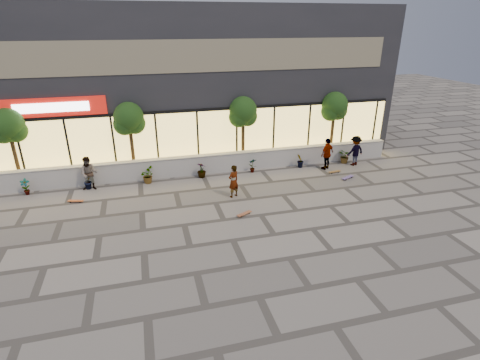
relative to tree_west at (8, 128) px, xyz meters
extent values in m
plane|color=gray|center=(9.00, -7.70, -2.99)|extent=(80.00, 80.00, 0.00)
cube|color=#B9B6B0|center=(9.00, -0.70, -2.49)|extent=(22.00, 0.35, 1.00)
cube|color=#B2AFA8|center=(9.00, -0.70, -1.97)|extent=(22.00, 0.42, 0.04)
cube|color=#26272B|center=(9.00, 4.80, 1.26)|extent=(24.00, 9.00, 8.50)
cube|color=#FED665|center=(9.00, 0.28, -1.29)|extent=(23.04, 0.05, 3.00)
cube|color=black|center=(9.00, 0.25, 0.26)|extent=(23.04, 0.08, 0.15)
cube|color=red|center=(2.00, 0.23, 0.81)|extent=(5.00, 0.10, 0.90)
cube|color=white|center=(2.00, 0.16, 0.81)|extent=(3.40, 0.06, 0.45)
cube|color=brown|center=(9.00, 0.28, 3.01)|extent=(21.60, 0.05, 1.60)
imported|color=#1B3E13|center=(0.50, -1.25, -2.58)|extent=(0.43, 0.29, 0.81)
imported|color=#1B3E13|center=(3.30, -1.25, -2.58)|extent=(0.57, 0.57, 0.81)
imported|color=#1B3E13|center=(6.10, -1.25, -2.58)|extent=(0.68, 0.77, 0.81)
imported|color=#1B3E13|center=(8.90, -1.25, -2.58)|extent=(0.64, 0.64, 0.81)
imported|color=#1B3E13|center=(11.70, -1.25, -2.58)|extent=(0.46, 0.35, 0.81)
imported|color=#1B3E13|center=(14.50, -1.25, -2.58)|extent=(0.55, 0.57, 0.81)
imported|color=#1B3E13|center=(17.30, -1.25, -2.58)|extent=(0.77, 0.84, 0.81)
cylinder|color=#433218|center=(0.00, 0.00, -1.37)|extent=(0.18, 0.18, 3.24)
sphere|color=#1B3E13|center=(0.00, 0.00, 0.18)|extent=(1.50, 1.50, 1.50)
sphere|color=#1B3E13|center=(-0.25, -0.05, -0.18)|extent=(1.10, 1.10, 1.10)
sphere|color=#1B3E13|center=(0.25, 0.05, -0.18)|extent=(1.10, 1.10, 1.10)
cylinder|color=#433218|center=(5.50, 0.00, -1.37)|extent=(0.18, 0.18, 3.24)
sphere|color=#1B3E13|center=(5.50, 0.00, 0.18)|extent=(1.50, 1.50, 1.50)
sphere|color=#1B3E13|center=(5.25, -0.05, -0.18)|extent=(1.10, 1.10, 1.10)
sphere|color=#1B3E13|center=(5.75, 0.05, -0.18)|extent=(1.10, 1.10, 1.10)
cylinder|color=#433218|center=(11.50, 0.00, -1.37)|extent=(0.18, 0.18, 3.24)
sphere|color=#1B3E13|center=(11.50, 0.00, 0.18)|extent=(1.50, 1.50, 1.50)
sphere|color=#1B3E13|center=(11.25, -0.05, -0.18)|extent=(1.10, 1.10, 1.10)
sphere|color=#1B3E13|center=(11.75, 0.05, -0.18)|extent=(1.10, 1.10, 1.10)
cylinder|color=#433218|center=(17.00, 0.00, -1.37)|extent=(0.18, 0.18, 3.24)
sphere|color=#1B3E13|center=(17.00, 0.00, 0.18)|extent=(1.50, 1.50, 1.50)
sphere|color=#1B3E13|center=(16.75, -0.05, -0.18)|extent=(1.10, 1.10, 1.10)
sphere|color=#1B3E13|center=(17.25, 0.05, -0.18)|extent=(1.10, 1.10, 1.10)
imported|color=white|center=(9.95, -3.98, -2.20)|extent=(0.68, 0.61, 1.57)
imported|color=tan|center=(3.41, -1.40, -2.14)|extent=(0.89, 0.74, 1.69)
imported|color=silver|center=(15.81, -1.81, -2.10)|extent=(1.12, 0.86, 1.77)
imported|color=maroon|center=(17.64, -1.66, -2.13)|extent=(1.22, 0.85, 1.71)
cube|color=brown|center=(9.94, -5.88, -2.91)|extent=(0.74, 0.49, 0.02)
cylinder|color=black|center=(10.12, -5.72, -2.96)|extent=(0.06, 0.05, 0.05)
cylinder|color=black|center=(10.17, -5.84, -2.96)|extent=(0.06, 0.05, 0.05)
cylinder|color=black|center=(9.71, -5.92, -2.96)|extent=(0.06, 0.05, 0.05)
cylinder|color=black|center=(9.77, -6.04, -2.96)|extent=(0.06, 0.05, 0.05)
cube|color=#BE5323|center=(2.84, -2.70, -2.91)|extent=(0.73, 0.38, 0.02)
cylinder|color=black|center=(3.07, -2.70, -2.96)|extent=(0.06, 0.04, 0.05)
cylinder|color=black|center=(3.03, -2.82, -2.96)|extent=(0.06, 0.04, 0.05)
cylinder|color=black|center=(2.65, -2.58, -2.96)|extent=(0.06, 0.04, 0.05)
cylinder|color=black|center=(2.62, -2.70, -2.96)|extent=(0.06, 0.04, 0.05)
cube|color=brown|center=(16.00, -2.49, -2.90)|extent=(0.76, 0.30, 0.02)
cylinder|color=black|center=(16.22, -2.39, -2.96)|extent=(0.06, 0.04, 0.05)
cylinder|color=black|center=(16.24, -2.52, -2.96)|extent=(0.06, 0.04, 0.05)
cylinder|color=black|center=(15.76, -2.46, -2.96)|extent=(0.06, 0.04, 0.05)
cylinder|color=black|center=(15.78, -2.59, -2.96)|extent=(0.06, 0.04, 0.05)
cube|color=#624D8E|center=(16.27, -3.42, -2.89)|extent=(0.84, 0.54, 0.02)
cylinder|color=black|center=(16.47, -3.25, -2.96)|extent=(0.07, 0.05, 0.06)
cylinder|color=black|center=(16.53, -3.38, -2.96)|extent=(0.07, 0.05, 0.06)
cylinder|color=black|center=(16.00, -3.46, -2.96)|extent=(0.07, 0.05, 0.06)
cylinder|color=black|center=(16.07, -3.60, -2.96)|extent=(0.07, 0.05, 0.06)
camera|label=1|loc=(6.13, -19.44, 4.61)|focal=28.00mm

